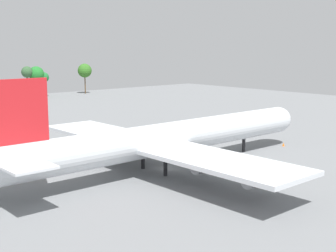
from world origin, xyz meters
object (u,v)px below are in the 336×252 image
(fuel_truck, at_px, (217,126))
(catering_truck, at_px, (180,132))
(safety_cone_nose, at_px, (283,144))
(cargo_airplane, at_px, (165,139))

(fuel_truck, distance_m, catering_truck, 13.59)
(fuel_truck, bearing_deg, safety_cone_nose, -99.74)
(catering_truck, height_order, safety_cone_nose, catering_truck)
(cargo_airplane, height_order, catering_truck, cargo_airplane)
(cargo_airplane, bearing_deg, catering_truck, 42.52)
(catering_truck, distance_m, safety_cone_nose, 26.01)
(cargo_airplane, height_order, safety_cone_nose, cargo_airplane)
(fuel_truck, xyz_separation_m, catering_truck, (-13.59, 0.22, 0.02))
(safety_cone_nose, bearing_deg, catering_truck, 111.35)
(cargo_airplane, xyz_separation_m, fuel_truck, (37.44, 21.65, -4.52))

